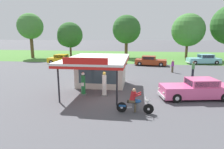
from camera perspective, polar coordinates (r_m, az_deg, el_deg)
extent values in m
plane|color=#4C4C51|center=(14.54, -1.80, -7.33)|extent=(300.00, 300.00, 0.00)
cube|color=#477A33|center=(43.85, 4.84, 5.55)|extent=(120.00, 24.00, 0.01)
cube|color=beige|center=(18.21, -3.17, 0.98)|extent=(4.34, 3.20, 2.69)
cube|color=#384C56|center=(16.68, -4.21, 0.14)|extent=(3.47, 0.05, 1.72)
cube|color=silver|center=(16.19, -4.48, 4.71)|extent=(5.04, 7.41, 0.16)
cube|color=red|center=(16.22, -4.47, 4.07)|extent=(5.04, 7.41, 0.18)
cube|color=red|center=(12.62, -8.07, 3.98)|extent=(3.04, 0.08, 0.44)
cylinder|color=black|center=(12.93, 1.47, -3.53)|extent=(0.12, 0.12, 2.69)
cylinder|color=black|center=(13.99, -15.64, -2.78)|extent=(0.12, 0.12, 2.69)
cube|color=slate|center=(15.68, -8.48, -5.82)|extent=(0.44, 0.44, 0.10)
cylinder|color=#1E6B33|center=(15.46, -8.57, -3.03)|extent=(0.34, 0.34, 1.48)
cube|color=white|center=(15.28, -8.76, -2.93)|extent=(0.22, 0.02, 0.28)
sphere|color=white|center=(15.26, -8.67, 0.16)|extent=(0.26, 0.26, 0.26)
cube|color=slate|center=(15.30, -2.28, -6.15)|extent=(0.44, 0.44, 0.10)
cylinder|color=silver|center=(15.06, -2.30, -3.11)|extent=(0.34, 0.34, 1.58)
cube|color=white|center=(14.87, -2.43, -2.99)|extent=(0.22, 0.02, 0.28)
sphere|color=#EACC4C|center=(14.85, -2.33, 0.36)|extent=(0.26, 0.26, 0.26)
cylinder|color=black|center=(12.08, 10.82, -10.00)|extent=(0.64, 0.11, 0.64)
cylinder|color=silver|center=(12.08, 10.82, -10.00)|extent=(0.16, 0.12, 0.16)
cylinder|color=black|center=(12.13, 2.90, -9.71)|extent=(0.64, 0.11, 0.64)
cylinder|color=silver|center=(12.13, 2.90, -9.71)|extent=(0.16, 0.12, 0.16)
ellipsoid|color=#1E4C8C|center=(11.91, 7.39, -7.84)|extent=(0.56, 0.25, 0.24)
cube|color=#59595E|center=(12.04, 7.10, -9.44)|extent=(0.44, 0.25, 0.36)
cube|color=black|center=(11.95, 5.69, -8.05)|extent=(0.48, 0.27, 0.10)
cylinder|color=silver|center=(11.98, 10.39, -8.74)|extent=(0.37, 0.08, 0.71)
cylinder|color=silver|center=(11.85, 9.87, -7.01)|extent=(0.05, 0.70, 0.04)
sphere|color=silver|center=(11.90, 10.33, -7.75)|extent=(0.16, 0.16, 0.16)
cube|color=#1E4C8C|center=(12.08, 3.15, -9.19)|extent=(0.44, 0.19, 0.12)
cylinder|color=silver|center=(12.24, 5.21, -9.75)|extent=(0.71, 0.09, 0.18)
cube|color=brown|center=(11.92, 6.03, -7.79)|extent=(0.41, 0.35, 0.14)
cylinder|color=brown|center=(12.20, 6.98, -9.34)|extent=(0.12, 0.23, 0.56)
cylinder|color=brown|center=(11.91, 6.92, -9.90)|extent=(0.12, 0.23, 0.56)
cylinder|color=#B21E23|center=(11.82, 6.26, -6.36)|extent=(0.42, 0.33, 0.60)
sphere|color=tan|center=(11.71, 6.60, -4.63)|extent=(0.22, 0.22, 0.22)
cylinder|color=#B21E23|center=(11.98, 7.47, -5.73)|extent=(0.54, 0.10, 0.31)
cylinder|color=#B21E23|center=(11.60, 7.41, -6.32)|extent=(0.54, 0.10, 0.31)
cube|color=#E55993|center=(15.84, 23.66, -4.45)|extent=(5.45, 2.76, 0.84)
cube|color=#E55993|center=(15.86, 25.14, -2.04)|extent=(2.30, 1.95, 0.51)
cube|color=#283847|center=(15.42, 21.86, -2.13)|extent=(0.30, 1.40, 0.41)
cube|color=#283847|center=(15.19, 26.50, -2.73)|extent=(1.71, 0.35, 0.39)
cube|color=#283847|center=(16.53, 23.89, -1.40)|extent=(1.71, 0.35, 0.39)
cube|color=silver|center=(14.95, 14.45, -5.95)|extent=(0.44, 1.72, 0.18)
sphere|color=white|center=(14.32, 15.16, -5.34)|extent=(0.18, 0.18, 0.18)
sphere|color=white|center=(15.38, 13.84, -4.08)|extent=(0.18, 0.18, 0.18)
cylinder|color=black|center=(14.47, 18.73, -6.69)|extent=(0.69, 0.32, 0.66)
cylinder|color=silver|center=(14.47, 18.73, -6.69)|extent=(0.33, 0.27, 0.30)
cylinder|color=black|center=(15.98, 16.53, -4.80)|extent=(0.69, 0.32, 0.66)
cylinder|color=silver|center=(15.98, 16.53, -4.80)|extent=(0.33, 0.27, 0.30)
cylinder|color=black|center=(17.47, 27.58, -4.28)|extent=(0.69, 0.32, 0.66)
cylinder|color=silver|center=(17.47, 27.58, -4.28)|extent=(0.33, 0.27, 0.30)
cube|color=#993819|center=(30.74, 11.45, 3.73)|extent=(4.99, 2.60, 0.76)
cube|color=#993819|center=(30.68, 10.95, 4.95)|extent=(2.27, 1.98, 0.53)
cube|color=#283847|center=(30.61, 12.83, 4.85)|extent=(0.25, 1.51, 0.43)
cube|color=#283847|center=(31.51, 11.09, 5.12)|extent=(1.73, 0.27, 0.40)
cube|color=#283847|center=(29.85, 10.80, 4.77)|extent=(1.73, 0.27, 0.40)
cube|color=silver|center=(30.68, 15.93, 3.00)|extent=(0.38, 1.85, 0.18)
cube|color=silver|center=(31.05, 6.99, 3.47)|extent=(0.38, 1.85, 0.18)
sphere|color=white|center=(31.26, 15.98, 3.71)|extent=(0.18, 0.18, 0.18)
sphere|color=white|center=(30.02, 15.97, 3.39)|extent=(0.18, 0.18, 0.18)
cylinder|color=black|center=(31.59, 14.50, 3.38)|extent=(0.68, 0.29, 0.66)
cylinder|color=silver|center=(31.59, 14.50, 3.38)|extent=(0.33, 0.26, 0.30)
cylinder|color=black|center=(29.78, 14.39, 2.89)|extent=(0.68, 0.29, 0.66)
cylinder|color=silver|center=(29.78, 14.39, 2.89)|extent=(0.33, 0.26, 0.30)
cylinder|color=black|center=(31.83, 8.67, 3.68)|extent=(0.68, 0.29, 0.66)
cylinder|color=silver|center=(31.83, 8.67, 3.68)|extent=(0.33, 0.26, 0.30)
cylinder|color=black|center=(30.04, 8.21, 3.21)|extent=(0.68, 0.29, 0.66)
cylinder|color=silver|center=(30.04, 8.21, 3.21)|extent=(0.33, 0.26, 0.30)
cube|color=beige|center=(32.23, -0.64, 4.32)|extent=(5.11, 2.41, 0.75)
cube|color=beige|center=(32.28, -1.49, 5.46)|extent=(2.10, 1.87, 0.52)
cube|color=#283847|center=(32.05, 0.15, 5.42)|extent=(0.19, 1.49, 0.42)
cube|color=#283847|center=(33.07, -1.11, 5.62)|extent=(1.64, 0.20, 0.40)
cube|color=#283847|center=(31.49, -1.88, 5.30)|extent=(1.64, 0.20, 0.40)
cube|color=silver|center=(31.74, 3.75, 3.71)|extent=(0.31, 1.82, 0.18)
cube|color=silver|center=(32.98, -4.86, 4.00)|extent=(0.31, 1.82, 0.18)
sphere|color=white|center=(32.29, 3.97, 4.37)|extent=(0.18, 0.18, 0.18)
sphere|color=white|center=(31.10, 3.58, 4.09)|extent=(0.18, 0.18, 0.18)
cylinder|color=black|center=(32.76, 2.61, 4.03)|extent=(0.68, 0.27, 0.66)
cylinder|color=silver|center=(32.76, 2.61, 4.03)|extent=(0.32, 0.25, 0.30)
cylinder|color=black|center=(31.02, 1.96, 3.60)|extent=(0.68, 0.27, 0.66)
cylinder|color=silver|center=(31.02, 1.96, 3.60)|extent=(0.32, 0.25, 0.30)
cylinder|color=black|center=(33.57, -3.04, 4.22)|extent=(0.68, 0.27, 0.66)
cylinder|color=silver|center=(33.57, -3.04, 4.22)|extent=(0.32, 0.25, 0.30)
cylinder|color=black|center=(31.88, -3.97, 3.80)|extent=(0.68, 0.27, 0.66)
cylinder|color=silver|center=(31.88, -3.97, 3.80)|extent=(0.32, 0.25, 0.30)
cube|color=#7AC6D1|center=(35.08, 25.58, 3.81)|extent=(5.37, 2.63, 0.80)
cube|color=#7AC6D1|center=(35.16, 26.19, 4.94)|extent=(2.41, 1.93, 0.62)
cube|color=#283847|center=(34.68, 24.62, 5.00)|extent=(0.27, 1.41, 0.49)
cube|color=#283847|center=(34.47, 26.78, 4.77)|extent=(1.83, 0.33, 0.47)
cube|color=#283847|center=(35.86, 25.62, 5.10)|extent=(1.83, 0.33, 0.47)
cube|color=silver|center=(34.02, 21.62, 3.45)|extent=(0.40, 1.73, 0.18)
cube|color=silver|center=(36.36, 29.21, 3.27)|extent=(0.40, 1.73, 0.18)
sphere|color=white|center=(33.44, 22.03, 3.84)|extent=(0.18, 0.18, 0.18)
sphere|color=white|center=(34.51, 21.27, 4.12)|extent=(0.18, 0.18, 0.18)
cylinder|color=black|center=(33.59, 23.52, 3.25)|extent=(0.68, 0.30, 0.66)
cylinder|color=silver|center=(33.59, 23.52, 3.25)|extent=(0.33, 0.27, 0.30)
cylinder|color=black|center=(35.13, 22.37, 3.68)|extent=(0.68, 0.30, 0.66)
cylinder|color=silver|center=(35.13, 22.37, 3.68)|extent=(0.33, 0.27, 0.30)
cylinder|color=black|center=(35.20, 28.71, 3.13)|extent=(0.68, 0.30, 0.66)
cylinder|color=silver|center=(35.20, 28.71, 3.13)|extent=(0.33, 0.27, 0.30)
cylinder|color=black|center=(36.67, 27.40, 3.55)|extent=(0.68, 0.30, 0.66)
cylinder|color=silver|center=(36.67, 27.40, 3.55)|extent=(0.33, 0.27, 0.30)
cube|color=gold|center=(33.07, -14.50, 4.15)|extent=(4.96, 2.32, 0.76)
cube|color=gold|center=(33.10, -14.89, 5.31)|extent=(2.08, 1.81, 0.58)
cube|color=#283847|center=(32.66, -13.44, 5.30)|extent=(0.19, 1.44, 0.47)
cube|color=#283847|center=(33.80, -14.25, 5.47)|extent=(1.63, 0.19, 0.44)
cube|color=#283847|center=(32.40, -15.56, 5.14)|extent=(1.63, 0.19, 0.44)
cube|color=silver|center=(32.04, -10.63, 3.61)|extent=(0.30, 1.76, 0.18)
cube|color=silver|center=(34.32, -18.07, 3.77)|extent=(0.30, 1.76, 0.18)
sphere|color=white|center=(32.53, -10.21, 4.28)|extent=(0.18, 0.18, 0.18)
sphere|color=white|center=(31.46, -11.08, 4.00)|extent=(0.18, 0.18, 0.18)
cylinder|color=black|center=(33.14, -11.28, 3.91)|extent=(0.68, 0.27, 0.66)
cylinder|color=silver|center=(33.14, -11.28, 3.91)|extent=(0.32, 0.25, 0.30)
cylinder|color=black|center=(31.60, -12.60, 3.47)|extent=(0.68, 0.27, 0.66)
cylinder|color=silver|center=(31.60, -12.60, 3.47)|extent=(0.32, 0.25, 0.30)
cylinder|color=black|center=(34.64, -16.20, 4.00)|extent=(0.68, 0.27, 0.66)
cylinder|color=silver|center=(34.64, -16.20, 4.00)|extent=(0.32, 0.25, 0.30)
cylinder|color=black|center=(33.17, -17.68, 3.58)|extent=(0.68, 0.27, 0.66)
cylinder|color=silver|center=(33.17, -17.68, 3.58)|extent=(0.32, 0.25, 0.30)
cylinder|color=black|center=(23.81, 22.91, 0.43)|extent=(0.26, 0.26, 0.90)
cylinder|color=#4C8C4C|center=(23.68, 23.06, 2.25)|extent=(0.34, 0.34, 0.64)
sphere|color=brown|center=(23.62, 23.14, 3.30)|extent=(0.24, 0.24, 0.24)
cylinder|color=brown|center=(25.69, 17.55, 1.49)|extent=(0.26, 0.26, 0.80)
cylinder|color=#8C338C|center=(25.58, 17.64, 3.00)|extent=(0.34, 0.34, 0.57)
sphere|color=#9E704C|center=(25.53, 17.70, 3.87)|extent=(0.22, 0.22, 0.22)
cylinder|color=beige|center=(25.52, 17.71, 4.04)|extent=(0.35, 0.35, 0.02)
cylinder|color=brown|center=(42.66, -12.20, 6.95)|extent=(0.43, 0.43, 2.67)
sphere|color=#2D6028|center=(42.52, -12.40, 11.44)|extent=(5.36, 5.36, 5.36)
sphere|color=#2D6028|center=(42.98, -13.46, 10.68)|extent=(3.86, 3.86, 3.86)
cylinder|color=brown|center=(43.31, -22.73, 7.59)|extent=(0.64, 0.64, 4.50)
sphere|color=#427F38|center=(43.27, -23.18, 13.11)|extent=(5.14, 5.14, 5.14)
sphere|color=#427F38|center=(43.82, -22.38, 12.47)|extent=(3.38, 3.38, 3.38)
cylinder|color=brown|center=(40.72, 4.25, 7.65)|extent=(0.63, 0.63, 3.64)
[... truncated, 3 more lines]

